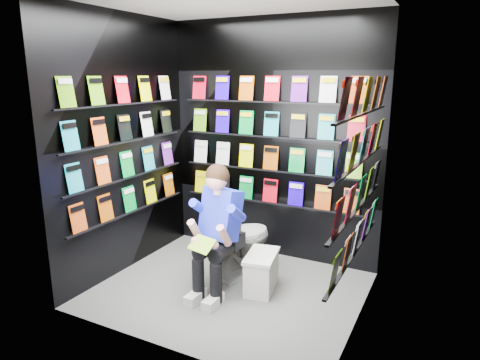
% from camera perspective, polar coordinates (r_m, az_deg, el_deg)
% --- Properties ---
extents(floor, '(2.40, 2.40, 0.00)m').
position_cam_1_polar(floor, '(4.22, -1.48, -14.43)').
color(floor, slate).
rests_on(floor, ground).
extents(wall_back, '(2.40, 0.04, 2.60)m').
position_cam_1_polar(wall_back, '(4.67, 4.32, 5.19)').
color(wall_back, black).
rests_on(wall_back, floor).
extents(wall_front, '(2.40, 0.04, 2.60)m').
position_cam_1_polar(wall_front, '(2.97, -10.92, -0.04)').
color(wall_front, black).
rests_on(wall_front, floor).
extents(wall_left, '(0.04, 2.00, 2.60)m').
position_cam_1_polar(wall_left, '(4.48, -15.24, 4.37)').
color(wall_left, black).
rests_on(wall_left, floor).
extents(wall_right, '(0.04, 2.00, 2.60)m').
position_cam_1_polar(wall_right, '(3.39, 16.52, 1.35)').
color(wall_right, black).
rests_on(wall_right, floor).
extents(comics_back, '(2.10, 0.06, 1.37)m').
position_cam_1_polar(comics_back, '(4.64, 4.17, 5.21)').
color(comics_back, red).
rests_on(comics_back, wall_back).
extents(comics_left, '(0.06, 1.70, 1.37)m').
position_cam_1_polar(comics_left, '(4.46, -14.96, 4.41)').
color(comics_left, red).
rests_on(comics_left, wall_left).
extents(comics_right, '(0.06, 1.70, 1.37)m').
position_cam_1_polar(comics_right, '(3.39, 16.03, 1.49)').
color(comics_right, red).
rests_on(comics_right, wall_right).
extents(toilet, '(0.58, 0.83, 0.73)m').
position_cam_1_polar(toilet, '(4.40, 0.05, -7.91)').
color(toilet, white).
rests_on(toilet, floor).
extents(longbox, '(0.32, 0.48, 0.33)m').
position_cam_1_polar(longbox, '(4.16, 2.86, -12.35)').
color(longbox, white).
rests_on(longbox, floor).
extents(longbox_lid, '(0.35, 0.51, 0.03)m').
position_cam_1_polar(longbox_lid, '(4.08, 2.89, -10.05)').
color(longbox_lid, white).
rests_on(longbox_lid, longbox).
extents(reader, '(0.63, 0.80, 1.30)m').
position_cam_1_polar(reader, '(3.96, -2.46, -4.65)').
color(reader, '#2730CC').
rests_on(reader, toilet).
extents(held_comic, '(0.26, 0.19, 0.10)m').
position_cam_1_polar(held_comic, '(3.74, -5.11, -8.54)').
color(held_comic, '#1D913B').
rests_on(held_comic, reader).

